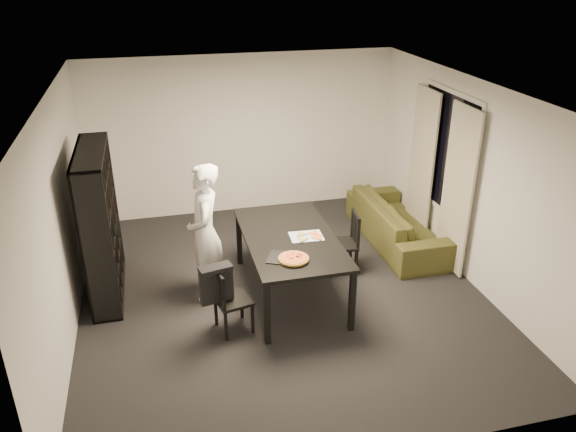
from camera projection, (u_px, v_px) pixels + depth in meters
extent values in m
cube|color=black|center=(282.00, 292.00, 7.25)|extent=(5.00, 5.50, 0.01)
cube|color=white|center=(281.00, 91.00, 6.16)|extent=(5.00, 5.50, 0.01)
cube|color=white|center=(242.00, 135.00, 9.13)|extent=(5.00, 0.01, 2.60)
cube|color=white|center=(365.00, 337.00, 4.29)|extent=(5.00, 0.01, 2.60)
cube|color=white|center=(60.00, 222.00, 6.16)|extent=(0.01, 5.50, 2.60)
cube|color=white|center=(469.00, 181.00, 7.26)|extent=(0.01, 5.50, 2.60)
cube|color=black|center=(447.00, 152.00, 7.70)|extent=(0.02, 1.40, 1.60)
cube|color=white|center=(447.00, 152.00, 7.69)|extent=(0.03, 1.52, 1.72)
cube|color=#BCB5A0|center=(457.00, 190.00, 7.37)|extent=(0.03, 0.70, 2.25)
cube|color=#BCB5A0|center=(422.00, 165.00, 8.28)|extent=(0.03, 0.70, 2.25)
cube|color=black|center=(100.00, 224.00, 6.91)|extent=(0.35, 1.50, 1.90)
cube|color=black|center=(290.00, 238.00, 6.90)|extent=(1.09, 1.97, 0.04)
cube|color=black|center=(267.00, 314.00, 6.15)|extent=(0.07, 0.07, 0.78)
cube|color=black|center=(352.00, 301.00, 6.36)|extent=(0.07, 0.07, 0.78)
cube|color=black|center=(239.00, 238.00, 7.78)|extent=(0.07, 0.07, 0.78)
cube|color=black|center=(307.00, 231.00, 8.00)|extent=(0.07, 0.07, 0.78)
cube|color=black|center=(233.00, 300.00, 6.39)|extent=(0.45, 0.45, 0.04)
cube|color=black|center=(218.00, 287.00, 6.22)|extent=(0.12, 0.38, 0.41)
cube|color=black|center=(217.00, 273.00, 6.14)|extent=(0.11, 0.36, 0.05)
cube|color=black|center=(253.00, 319.00, 6.41)|extent=(0.04, 0.04, 0.37)
cube|color=black|center=(242.00, 304.00, 6.67)|extent=(0.04, 0.04, 0.37)
cube|color=black|center=(226.00, 326.00, 6.27)|extent=(0.04, 0.04, 0.37)
cube|color=black|center=(216.00, 311.00, 6.54)|extent=(0.04, 0.04, 0.37)
cube|color=black|center=(342.00, 244.00, 7.58)|extent=(0.44, 0.44, 0.04)
cube|color=black|center=(355.00, 228.00, 7.51)|extent=(0.08, 0.40, 0.43)
cube|color=black|center=(356.00, 215.00, 7.42)|extent=(0.07, 0.38, 0.05)
cube|color=black|center=(326.00, 253.00, 7.81)|extent=(0.04, 0.04, 0.39)
cube|color=black|center=(331.00, 265.00, 7.50)|extent=(0.04, 0.04, 0.39)
cube|color=black|center=(350.00, 251.00, 7.85)|extent=(0.04, 0.04, 0.39)
cube|color=black|center=(356.00, 263.00, 7.54)|extent=(0.04, 0.04, 0.39)
cube|color=black|center=(216.00, 286.00, 6.21)|extent=(0.39, 0.15, 0.41)
cube|color=black|center=(215.00, 268.00, 6.11)|extent=(0.39, 0.23, 0.05)
imported|color=white|center=(205.00, 233.00, 6.84)|extent=(0.48, 0.68, 1.76)
cube|color=black|center=(286.00, 258.00, 6.38)|extent=(0.50, 0.46, 0.01)
cylinder|color=#9F6D2E|center=(294.00, 259.00, 6.33)|extent=(0.35, 0.35, 0.02)
cylinder|color=#C87C33|center=(294.00, 258.00, 6.32)|extent=(0.31, 0.31, 0.01)
cube|color=silver|center=(306.00, 236.00, 6.88)|extent=(0.42, 0.32, 0.01)
imported|color=#3C3C18|center=(398.00, 222.00, 8.42)|extent=(0.86, 2.19, 0.64)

